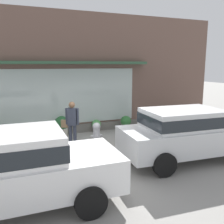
{
  "coord_description": "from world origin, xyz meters",
  "views": [
    {
      "loc": [
        -2.55,
        -7.61,
        2.97
      ],
      "look_at": [
        0.95,
        1.2,
        1.17
      ],
      "focal_mm": 39.9,
      "sensor_mm": 36.0,
      "label": 1
    }
  ],
  "objects": [
    {
      "name": "potted_plant_near_hydrant",
      "position": [
        0.79,
        2.7,
        0.31
      ],
      "size": [
        0.41,
        0.41,
        0.57
      ],
      "color": "#9E6042",
      "rests_on": "ground_plane"
    },
    {
      "name": "fire_hydrant",
      "position": [
        0.21,
        0.89,
        0.45
      ],
      "size": [
        0.44,
        0.41,
        0.88
      ],
      "color": "#B2B2B7",
      "rests_on": "ground_plane"
    },
    {
      "name": "pedestrian_with_handbag",
      "position": [
        -0.68,
        1.02,
        0.99
      ],
      "size": [
        0.61,
        0.4,
        1.69
      ],
      "rotation": [
        0.0,
        0.0,
        2.68
      ],
      "color": "#333847",
      "rests_on": "ground_plane"
    },
    {
      "name": "curb_strip",
      "position": [
        0.0,
        -0.2,
        0.06
      ],
      "size": [
        14.0,
        0.24,
        0.12
      ],
      "primitive_type": "cube",
      "color": "#B2B2AD",
      "rests_on": "ground_plane"
    },
    {
      "name": "potted_plant_trailing_edge",
      "position": [
        -2.18,
        2.57,
        0.29
      ],
      "size": [
        0.25,
        0.25,
        0.57
      ],
      "color": "#9E6042",
      "rests_on": "ground_plane"
    },
    {
      "name": "potted_plant_by_entrance",
      "position": [
        2.15,
        2.5,
        0.35
      ],
      "size": [
        0.48,
        0.48,
        0.68
      ],
      "color": "#B7B2A3",
      "rests_on": "ground_plane"
    },
    {
      "name": "ground_plane",
      "position": [
        0.0,
        0.0,
        0.0
      ],
      "size": [
        60.0,
        60.0,
        0.0
      ],
      "primitive_type": "plane",
      "color": "gray"
    },
    {
      "name": "parked_car_white",
      "position": [
        -2.77,
        -2.44,
        0.94
      ],
      "size": [
        4.51,
        2.0,
        1.65
      ],
      "rotation": [
        0.0,
        0.0,
        -0.01
      ],
      "color": "white",
      "rests_on": "ground_plane"
    },
    {
      "name": "potted_plant_corner_tall",
      "position": [
        4.46,
        2.44,
        0.37
      ],
      "size": [
        0.43,
        0.43,
        0.71
      ],
      "color": "#B7B2A3",
      "rests_on": "ground_plane"
    },
    {
      "name": "parked_car_silver",
      "position": [
        2.37,
        -1.49,
        0.93
      ],
      "size": [
        4.33,
        2.15,
        1.63
      ],
      "rotation": [
        0.0,
        0.0,
        -0.06
      ],
      "color": "silver",
      "rests_on": "ground_plane"
    },
    {
      "name": "potted_plant_doorstep",
      "position": [
        -3.06,
        2.47,
        0.35
      ],
      "size": [
        0.49,
        0.49,
        0.7
      ],
      "color": "#4C4C51",
      "rests_on": "ground_plane"
    },
    {
      "name": "storefront",
      "position": [
        -0.0,
        3.19,
        2.55
      ],
      "size": [
        14.0,
        0.81,
        5.2
      ],
      "color": "brown",
      "rests_on": "ground_plane"
    },
    {
      "name": "potted_plant_low_front",
      "position": [
        -0.74,
        2.75,
        0.45
      ],
      "size": [
        0.6,
        0.6,
        0.84
      ],
      "color": "#B7B2A3",
      "rests_on": "ground_plane"
    }
  ]
}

